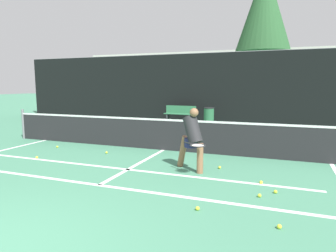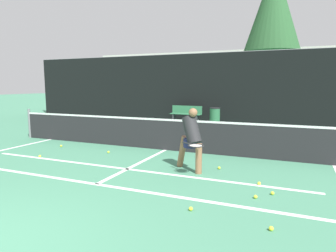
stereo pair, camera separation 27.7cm
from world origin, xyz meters
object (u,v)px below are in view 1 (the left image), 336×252
Objects in this scene: player_practicing at (192,137)px; parked_car at (227,107)px; courtside_bench at (180,113)px; trash_bin at (209,116)px.

parked_car is (-1.22, 11.68, -0.14)m from player_practicing.
courtside_bench is 2.04× the size of trash_bin.
courtside_bench reaches higher than trash_bin.
player_practicing is 8.95m from courtside_bench.
parked_car is at bearing 64.47° from courtside_bench.
player_practicing reaches higher than courtside_bench.
player_practicing is at bearing -84.05° from parked_car.
parked_car reaches higher than trash_bin.
trash_bin is at bearing -6.47° from courtside_bench.
parked_car reaches higher than courtside_bench.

